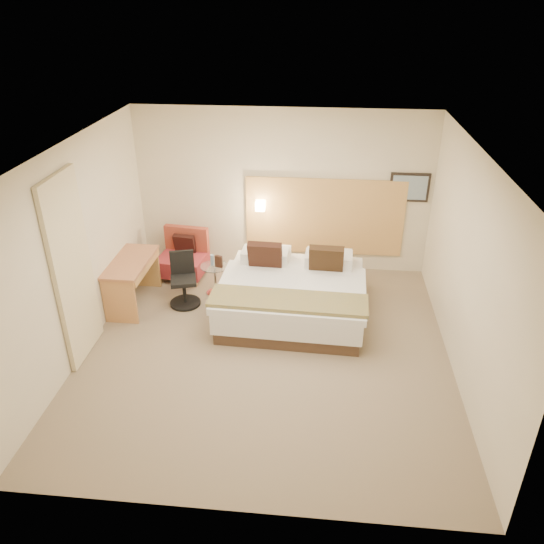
# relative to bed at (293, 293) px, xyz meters

# --- Properties ---
(floor) EXTENTS (4.80, 5.00, 0.02)m
(floor) POSITION_rel_bed_xyz_m (-0.29, -0.99, -0.34)
(floor) COLOR #7B6953
(floor) RESTS_ON ground
(ceiling) EXTENTS (4.80, 5.00, 0.02)m
(ceiling) POSITION_rel_bed_xyz_m (-0.29, -0.99, 2.38)
(ceiling) COLOR white
(ceiling) RESTS_ON floor
(wall_back) EXTENTS (4.80, 0.02, 2.70)m
(wall_back) POSITION_rel_bed_xyz_m (-0.29, 1.52, 1.02)
(wall_back) COLOR beige
(wall_back) RESTS_ON floor
(wall_front) EXTENTS (4.80, 0.02, 2.70)m
(wall_front) POSITION_rel_bed_xyz_m (-0.29, -3.50, 1.02)
(wall_front) COLOR beige
(wall_front) RESTS_ON floor
(wall_left) EXTENTS (0.02, 5.00, 2.70)m
(wall_left) POSITION_rel_bed_xyz_m (-2.70, -0.99, 1.02)
(wall_left) COLOR beige
(wall_left) RESTS_ON floor
(wall_right) EXTENTS (0.02, 5.00, 2.70)m
(wall_right) POSITION_rel_bed_xyz_m (2.12, -0.99, 1.02)
(wall_right) COLOR beige
(wall_right) RESTS_ON floor
(headboard_panel) EXTENTS (2.60, 0.04, 1.30)m
(headboard_panel) POSITION_rel_bed_xyz_m (0.41, 1.48, 0.62)
(headboard_panel) COLOR tan
(headboard_panel) RESTS_ON wall_back
(art_frame) EXTENTS (0.62, 0.03, 0.47)m
(art_frame) POSITION_rel_bed_xyz_m (1.73, 1.49, 1.17)
(art_frame) COLOR black
(art_frame) RESTS_ON wall_back
(art_canvas) EXTENTS (0.54, 0.01, 0.39)m
(art_canvas) POSITION_rel_bed_xyz_m (1.73, 1.47, 1.17)
(art_canvas) COLOR #7890A5
(art_canvas) RESTS_ON wall_back
(lamp_arm) EXTENTS (0.02, 0.12, 0.02)m
(lamp_arm) POSITION_rel_bed_xyz_m (-0.64, 1.43, 0.82)
(lamp_arm) COLOR silver
(lamp_arm) RESTS_ON wall_back
(lamp_shade) EXTENTS (0.15, 0.15, 0.15)m
(lamp_shade) POSITION_rel_bed_xyz_m (-0.64, 1.37, 0.82)
(lamp_shade) COLOR #FFEDC6
(lamp_shade) RESTS_ON wall_back
(curtain) EXTENTS (0.06, 0.90, 2.42)m
(curtain) POSITION_rel_bed_xyz_m (-2.65, -1.24, 0.89)
(curtain) COLOR beige
(curtain) RESTS_ON wall_left
(bottle_a) EXTENTS (0.07, 0.07, 0.17)m
(bottle_a) POSITION_rel_bed_xyz_m (-1.29, 0.47, 0.24)
(bottle_a) COLOR #87ADD0
(bottle_a) RESTS_ON side_table
(menu_folder) EXTENTS (0.12, 0.08, 0.19)m
(menu_folder) POSITION_rel_bed_xyz_m (-1.17, 0.42, 0.25)
(menu_folder) COLOR black
(menu_folder) RESTS_ON side_table
(bed) EXTENTS (2.15, 2.09, 1.01)m
(bed) POSITION_rel_bed_xyz_m (0.00, 0.00, 0.00)
(bed) COLOR #442F22
(bed) RESTS_ON floor
(lounge_chair) EXTENTS (0.82, 0.74, 0.79)m
(lounge_chair) POSITION_rel_bed_xyz_m (-1.90, 1.00, -0.01)
(lounge_chair) COLOR #A3794D
(lounge_chair) RESTS_ON floor
(side_table) EXTENTS (0.56, 0.56, 0.48)m
(side_table) POSITION_rel_bed_xyz_m (-1.25, 0.44, -0.06)
(side_table) COLOR white
(side_table) RESTS_ON floor
(desk) EXTENTS (0.55, 1.17, 0.73)m
(desk) POSITION_rel_bed_xyz_m (-2.40, 0.02, 0.24)
(desk) COLOR #AE6A44
(desk) RESTS_ON floor
(desk_chair) EXTENTS (0.57, 0.57, 0.82)m
(desk_chair) POSITION_rel_bed_xyz_m (-1.66, 0.10, 0.01)
(desk_chair) COLOR black
(desk_chair) RESTS_ON floor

